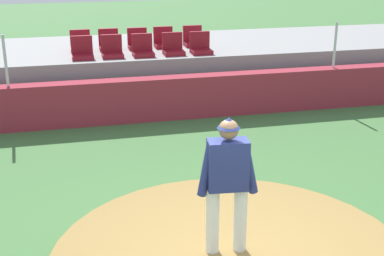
% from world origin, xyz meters
% --- Properties ---
extents(pitcher, '(0.73, 0.30, 1.70)m').
position_xyz_m(pitcher, '(-0.04, 0.15, 1.22)').
color(pitcher, white).
rests_on(pitcher, pitchers_mound).
extents(brick_barrier, '(17.57, 0.40, 0.94)m').
position_xyz_m(brick_barrier, '(0.00, 5.99, 0.47)').
color(brick_barrier, maroon).
rests_on(brick_barrier, ground_plane).
extents(fence_post_left, '(0.06, 0.06, 1.06)m').
position_xyz_m(fence_post_left, '(-2.94, 5.99, 1.47)').
color(fence_post_left, silver).
rests_on(fence_post_left, brick_barrier).
extents(fence_post_right, '(0.06, 0.06, 1.06)m').
position_xyz_m(fence_post_right, '(4.33, 5.99, 1.47)').
color(fence_post_right, silver).
rests_on(fence_post_right, brick_barrier).
extents(bleacher_platform, '(17.17, 3.65, 1.23)m').
position_xyz_m(bleacher_platform, '(0.00, 8.32, 0.61)').
color(bleacher_platform, gray).
rests_on(bleacher_platform, ground_plane).
extents(stadium_chair_0, '(0.48, 0.44, 0.50)m').
position_xyz_m(stadium_chair_0, '(-1.38, 7.04, 1.38)').
color(stadium_chair_0, maroon).
rests_on(stadium_chair_0, bleacher_platform).
extents(stadium_chair_1, '(0.48, 0.44, 0.50)m').
position_xyz_m(stadium_chair_1, '(-0.70, 7.05, 1.38)').
color(stadium_chair_1, maroon).
rests_on(stadium_chair_1, bleacher_platform).
extents(stadium_chair_2, '(0.48, 0.44, 0.50)m').
position_xyz_m(stadium_chair_2, '(-0.00, 7.02, 1.38)').
color(stadium_chair_2, maroon).
rests_on(stadium_chair_2, bleacher_platform).
extents(stadium_chair_3, '(0.48, 0.44, 0.50)m').
position_xyz_m(stadium_chair_3, '(0.72, 7.03, 1.38)').
color(stadium_chair_3, maroon).
rests_on(stadium_chair_3, bleacher_platform).
extents(stadium_chair_4, '(0.48, 0.44, 0.50)m').
position_xyz_m(stadium_chair_4, '(1.38, 7.00, 1.38)').
color(stadium_chair_4, maroon).
rests_on(stadium_chair_4, bleacher_platform).
extents(stadium_chair_5, '(0.48, 0.44, 0.50)m').
position_xyz_m(stadium_chair_5, '(-1.38, 7.94, 1.38)').
color(stadium_chair_5, maroon).
rests_on(stadium_chair_5, bleacher_platform).
extents(stadium_chair_6, '(0.48, 0.44, 0.50)m').
position_xyz_m(stadium_chair_6, '(-0.70, 7.94, 1.38)').
color(stadium_chair_6, maroon).
rests_on(stadium_chair_6, bleacher_platform).
extents(stadium_chair_7, '(0.48, 0.44, 0.50)m').
position_xyz_m(stadium_chair_7, '(0.01, 7.91, 1.38)').
color(stadium_chair_7, maroon).
rests_on(stadium_chair_7, bleacher_platform).
extents(stadium_chair_8, '(0.48, 0.44, 0.50)m').
position_xyz_m(stadium_chair_8, '(0.67, 7.94, 1.38)').
color(stadium_chair_8, maroon).
rests_on(stadium_chair_8, bleacher_platform).
extents(stadium_chair_9, '(0.48, 0.44, 0.50)m').
position_xyz_m(stadium_chair_9, '(1.43, 7.95, 1.38)').
color(stadium_chair_9, maroon).
rests_on(stadium_chair_9, bleacher_platform).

